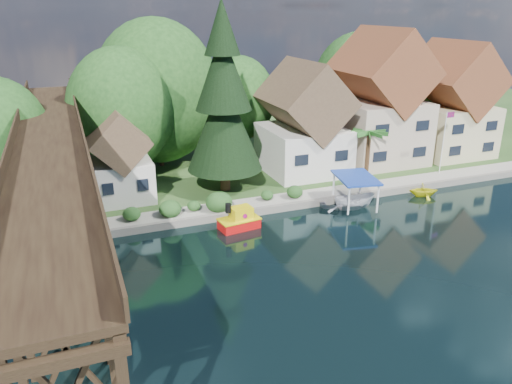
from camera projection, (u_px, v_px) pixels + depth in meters
ground at (312, 255)px, 34.72m from camera, size 140.00×140.00×0.00m
bank at (192, 138)px, 64.33m from camera, size 140.00×52.00×0.50m
seawall at (311, 203)px, 42.95m from camera, size 60.00×0.40×0.62m
promenade at (325, 193)px, 44.69m from camera, size 50.00×2.60×0.06m
trestle_bridge at (56, 188)px, 31.96m from camera, size 4.12×44.18×9.30m
house_left at (304, 126)px, 49.26m from camera, size 7.64×8.64×11.02m
house_center at (379, 106)px, 52.28m from camera, size 8.65×9.18×13.89m
house_right at (450, 107)px, 55.11m from camera, size 8.15×8.64×12.45m
shed at (120, 162)px, 42.33m from camera, size 5.09×5.40×7.85m
bg_trees at (229, 99)px, 51.07m from camera, size 49.90×13.30×10.57m
shrubs at (211, 202)px, 40.82m from camera, size 15.76×2.47×1.70m
conifer at (224, 103)px, 42.86m from camera, size 6.70×6.70×16.49m
palm_tree at (369, 134)px, 47.72m from camera, size 3.54×3.54×4.87m
flagpole at (445, 136)px, 48.58m from camera, size 0.99×0.12×6.29m
tugboat at (239, 220)px, 38.69m from camera, size 3.35×2.14×2.28m
boat_white_a at (344, 203)px, 42.78m from camera, size 5.09×4.54×0.87m
boat_canopy at (355, 195)px, 42.37m from camera, size 3.83×4.92×2.84m
boat_yellow at (424, 189)px, 45.21m from camera, size 3.22×3.00×1.38m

